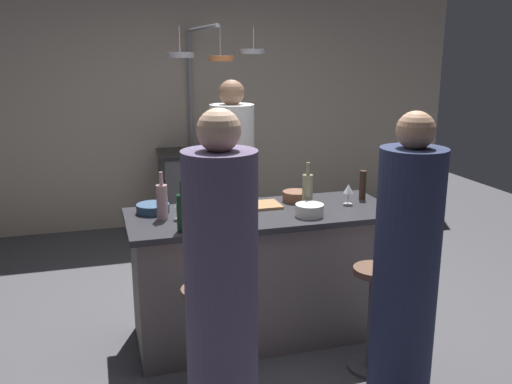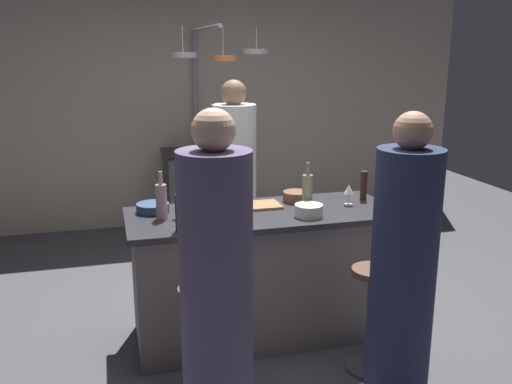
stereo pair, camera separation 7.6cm
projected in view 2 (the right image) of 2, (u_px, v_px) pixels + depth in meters
The scene contains 22 objects.
ground_plane at pixel (262, 333), 3.95m from camera, with size 9.00×9.00×0.00m, color #4C4C51.
back_wall at pixel (194, 109), 6.29m from camera, with size 6.40×0.16×2.60m, color #BCAD99.
kitchen_island at pixel (262, 274), 3.84m from camera, with size 1.80×0.72×0.90m.
stove_range at pixel (201, 190), 6.13m from camera, with size 0.80×0.64×0.89m.
chef at pixel (235, 191), 4.67m from camera, with size 0.36×0.36×1.72m.
bar_stool_left at pixel (202, 337), 3.14m from camera, with size 0.28×0.28×0.68m.
guest_left at pixel (217, 295), 2.72m from camera, with size 0.36×0.36×1.70m.
bar_stool_right at pixel (371, 315), 3.41m from camera, with size 0.28×0.28×0.68m.
guest_right at pixel (403, 277), 2.99m from camera, with size 0.35×0.35×1.66m.
overhead_pot_rack at pixel (210, 80), 5.32m from camera, with size 0.88×1.45×2.17m.
potted_plant at pixel (394, 223), 5.49m from camera, with size 0.36×0.36×0.52m.
cutting_board at pixel (257, 206), 3.84m from camera, with size 0.32×0.22×0.02m, color #997047.
pepper_mill at pixel (364, 185), 4.00m from camera, with size 0.05×0.05×0.21m, color #382319.
wine_bottle_white at pixel (307, 191), 3.77m from camera, with size 0.07×0.07×0.32m.
wine_bottle_rose at pixel (161, 201), 3.55m from camera, with size 0.07×0.07×0.31m.
wine_bottle_red at pixel (181, 211), 3.31m from camera, with size 0.07×0.07×0.31m.
wine_glass_near_left_guest at pixel (225, 204), 3.51m from camera, with size 0.07×0.07×0.15m.
wine_glass_by_chef at pixel (179, 203), 3.54m from camera, with size 0.07×0.07×0.15m.
wine_glass_near_right_guest at pixel (349, 190), 3.87m from camera, with size 0.07×0.07×0.15m.
mixing_bowl_ceramic at pixel (309, 210), 3.61m from camera, with size 0.19×0.19×0.08m, color silver.
mixing_bowl_blue at pixel (153, 208), 3.71m from camera, with size 0.22×0.22×0.06m, color #334C6B.
mixing_bowl_wooden at pixel (296, 196), 3.97m from camera, with size 0.19×0.19×0.07m, color brown.
Camera 2 is at (-0.97, -3.44, 1.96)m, focal length 38.97 mm.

